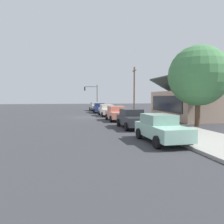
{
  "coord_description": "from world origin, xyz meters",
  "views": [
    {
      "loc": [
        28.3,
        -2.35,
        2.58
      ],
      "look_at": [
        2.41,
        2.75,
        0.81
      ],
      "focal_mm": 35.33,
      "sensor_mm": 36.0,
      "label": 1
    }
  ],
  "objects_px": {
    "utility_pole_wooden": "(134,89)",
    "fire_hydrant_red": "(125,115)",
    "car_seafoam": "(161,128)",
    "car_navy": "(99,108)",
    "traffic_light_main": "(92,93)",
    "car_charcoal": "(132,118)",
    "shade_tree": "(198,76)",
    "car_silver": "(96,107)",
    "car_ivory": "(107,110)",
    "car_coral": "(117,113)"
  },
  "relations": [
    {
      "from": "traffic_light_main",
      "to": "car_ivory",
      "type": "bearing_deg",
      "value": 1.02
    },
    {
      "from": "utility_pole_wooden",
      "to": "fire_hydrant_red",
      "type": "xyz_separation_m",
      "value": [
        9.56,
        -4.0,
        -3.43
      ]
    },
    {
      "from": "car_navy",
      "to": "shade_tree",
      "type": "xyz_separation_m",
      "value": [
        18.64,
        6.16,
        3.64
      ]
    },
    {
      "from": "car_silver",
      "to": "utility_pole_wooden",
      "type": "xyz_separation_m",
      "value": [
        7.14,
        5.47,
        3.11
      ]
    },
    {
      "from": "utility_pole_wooden",
      "to": "fire_hydrant_red",
      "type": "distance_m",
      "value": 10.91
    },
    {
      "from": "car_seafoam",
      "to": "fire_hydrant_red",
      "type": "height_order",
      "value": "car_seafoam"
    },
    {
      "from": "car_coral",
      "to": "fire_hydrant_red",
      "type": "xyz_separation_m",
      "value": [
        -1.47,
        1.35,
        -0.32
      ]
    },
    {
      "from": "car_navy",
      "to": "car_charcoal",
      "type": "height_order",
      "value": "same"
    },
    {
      "from": "car_silver",
      "to": "fire_hydrant_red",
      "type": "xyz_separation_m",
      "value": [
        16.69,
        1.47,
        -0.32
      ]
    },
    {
      "from": "car_charcoal",
      "to": "utility_pole_wooden",
      "type": "height_order",
      "value": "utility_pole_wooden"
    },
    {
      "from": "car_silver",
      "to": "car_navy",
      "type": "bearing_deg",
      "value": -3.31
    },
    {
      "from": "car_silver",
      "to": "shade_tree",
      "type": "distance_m",
      "value": 25.34
    },
    {
      "from": "car_navy",
      "to": "traffic_light_main",
      "type": "height_order",
      "value": "traffic_light_main"
    },
    {
      "from": "car_seafoam",
      "to": "shade_tree",
      "type": "bearing_deg",
      "value": 132.73
    },
    {
      "from": "car_coral",
      "to": "shade_tree",
      "type": "relative_size",
      "value": 0.62
    },
    {
      "from": "car_ivory",
      "to": "shade_tree",
      "type": "height_order",
      "value": "shade_tree"
    },
    {
      "from": "car_silver",
      "to": "fire_hydrant_red",
      "type": "relative_size",
      "value": 6.38
    },
    {
      "from": "car_silver",
      "to": "shade_tree",
      "type": "height_order",
      "value": "shade_tree"
    },
    {
      "from": "car_seafoam",
      "to": "utility_pole_wooden",
      "type": "bearing_deg",
      "value": 165.33
    },
    {
      "from": "utility_pole_wooden",
      "to": "car_seafoam",
      "type": "bearing_deg",
      "value": -13.18
    },
    {
      "from": "car_silver",
      "to": "fire_hydrant_red",
      "type": "distance_m",
      "value": 16.76
    },
    {
      "from": "car_navy",
      "to": "car_coral",
      "type": "bearing_deg",
      "value": 4.15
    },
    {
      "from": "traffic_light_main",
      "to": "car_coral",
      "type": "bearing_deg",
      "value": 0.79
    },
    {
      "from": "car_navy",
      "to": "car_ivory",
      "type": "bearing_deg",
      "value": 4.92
    },
    {
      "from": "car_coral",
      "to": "fire_hydrant_red",
      "type": "distance_m",
      "value": 2.02
    },
    {
      "from": "car_seafoam",
      "to": "traffic_light_main",
      "type": "relative_size",
      "value": 0.84
    },
    {
      "from": "traffic_light_main",
      "to": "utility_pole_wooden",
      "type": "xyz_separation_m",
      "value": [
        11.75,
        5.66,
        0.44
      ]
    },
    {
      "from": "shade_tree",
      "to": "fire_hydrant_red",
      "type": "distance_m",
      "value": 9.75
    },
    {
      "from": "car_silver",
      "to": "car_ivory",
      "type": "xyz_separation_m",
      "value": [
        11.87,
        0.11,
        0.0
      ]
    },
    {
      "from": "fire_hydrant_red",
      "to": "utility_pole_wooden",
      "type": "bearing_deg",
      "value": 157.29
    },
    {
      "from": "car_silver",
      "to": "traffic_light_main",
      "type": "distance_m",
      "value": 5.34
    },
    {
      "from": "car_navy",
      "to": "car_seafoam",
      "type": "xyz_separation_m",
      "value": [
        24.48,
        0.16,
        -0.0
      ]
    },
    {
      "from": "car_ivory",
      "to": "car_coral",
      "type": "height_order",
      "value": "same"
    },
    {
      "from": "car_ivory",
      "to": "utility_pole_wooden",
      "type": "bearing_deg",
      "value": 131.74
    },
    {
      "from": "fire_hydrant_red",
      "to": "car_silver",
      "type": "bearing_deg",
      "value": -174.95
    },
    {
      "from": "car_seafoam",
      "to": "traffic_light_main",
      "type": "height_order",
      "value": "traffic_light_main"
    },
    {
      "from": "shade_tree",
      "to": "traffic_light_main",
      "type": "height_order",
      "value": "shade_tree"
    },
    {
      "from": "car_silver",
      "to": "fire_hydrant_red",
      "type": "height_order",
      "value": "car_silver"
    },
    {
      "from": "car_charcoal",
      "to": "shade_tree",
      "type": "xyz_separation_m",
      "value": [
        0.11,
        5.95,
        3.64
      ]
    },
    {
      "from": "car_charcoal",
      "to": "car_silver",
      "type": "bearing_deg",
      "value": -179.49
    },
    {
      "from": "shade_tree",
      "to": "fire_hydrant_red",
      "type": "bearing_deg",
      "value": -148.87
    },
    {
      "from": "car_ivory",
      "to": "car_seafoam",
      "type": "relative_size",
      "value": 1.12
    },
    {
      "from": "car_ivory",
      "to": "fire_hydrant_red",
      "type": "height_order",
      "value": "car_ivory"
    },
    {
      "from": "car_seafoam",
      "to": "shade_tree",
      "type": "relative_size",
      "value": 0.61
    },
    {
      "from": "utility_pole_wooden",
      "to": "car_ivory",
      "type": "bearing_deg",
      "value": -48.59
    },
    {
      "from": "car_charcoal",
      "to": "fire_hydrant_red",
      "type": "distance_m",
      "value": 7.65
    },
    {
      "from": "car_silver",
      "to": "car_navy",
      "type": "height_order",
      "value": "same"
    },
    {
      "from": "car_silver",
      "to": "car_coral",
      "type": "height_order",
      "value": "same"
    },
    {
      "from": "car_coral",
      "to": "car_silver",
      "type": "bearing_deg",
      "value": -179.33
    },
    {
      "from": "car_navy",
      "to": "utility_pole_wooden",
      "type": "bearing_deg",
      "value": 78.51
    }
  ]
}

